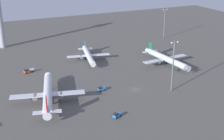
% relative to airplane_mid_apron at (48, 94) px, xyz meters
% --- Properties ---
extents(ground_plane, '(416.00, 416.00, 0.00)m').
position_rel_airplane_mid_apron_xyz_m(ground_plane, '(46.53, -4.95, -4.53)').
color(ground_plane, '#56544F').
extents(airplane_mid_apron, '(36.21, 46.17, 12.00)m').
position_rel_airplane_mid_apron_xyz_m(airplane_mid_apron, '(0.00, 0.00, 0.00)').
color(airplane_mid_apron, silver).
rests_on(airplane_mid_apron, ground).
extents(airplane_terminal_side, '(33.29, 42.72, 10.95)m').
position_rel_airplane_mid_apron_xyz_m(airplane_terminal_side, '(83.31, 20.83, -0.40)').
color(airplane_terminal_side, silver).
rests_on(airplane_terminal_side, ground).
extents(airplane_taxiway_distant, '(29.27, 37.38, 9.65)m').
position_rel_airplane_mid_apron_xyz_m(airplane_taxiway_distant, '(40.03, 49.79, -0.89)').
color(airplane_taxiway_distant, white).
rests_on(airplane_taxiway_distant, ground).
extents(cargo_loader, '(4.27, 2.26, 2.25)m').
position_rel_airplane_mid_apron_xyz_m(cargo_loader, '(29.20, 1.26, -3.36)').
color(cargo_loader, '#3372BF').
rests_on(cargo_loader, ground).
extents(baggage_tractor, '(4.57, 3.34, 2.25)m').
position_rel_airplane_mid_apron_xyz_m(baggage_tractor, '(24.55, -27.86, -3.36)').
color(baggage_tractor, '#3372BF').
rests_on(baggage_tractor, ground).
extents(fuel_truck, '(6.60, 3.50, 2.35)m').
position_rel_airplane_mid_apron_xyz_m(fuel_truck, '(-1.42, 44.18, -3.17)').
color(fuel_truck, '#D85919').
rests_on(fuel_truck, ground).
extents(apron_light_central, '(4.80, 0.90, 27.59)m').
position_rel_airplane_mid_apron_xyz_m(apron_light_central, '(63.14, -14.47, 11.13)').
color(apron_light_central, slate).
rests_on(apron_light_central, ground).
extents(apron_light_east, '(4.80, 0.90, 25.15)m').
position_rel_airplane_mid_apron_xyz_m(apron_light_east, '(118.86, 77.01, 9.87)').
color(apron_light_east, slate).
rests_on(apron_light_east, ground).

